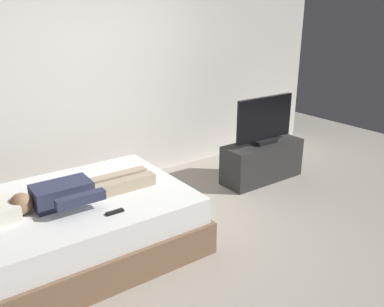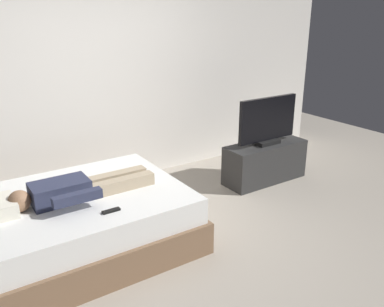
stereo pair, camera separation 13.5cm
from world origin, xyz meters
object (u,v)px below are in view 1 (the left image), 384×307
object	(u,v)px
bed	(76,226)
tv_stand	(262,161)
tv	(264,121)
person	(78,191)
remote	(115,212)

from	to	relation	value
bed	tv_stand	world-z (taller)	bed
tv_stand	tv	distance (m)	0.53
person	remote	xyz separation A→B (m)	(0.15, -0.40, -0.07)
person	tv	world-z (taller)	tv
bed	person	xyz separation A→B (m)	(0.03, -0.05, 0.36)
bed	person	size ratio (longest dim) A/B	1.61
bed	tv	xyz separation A→B (m)	(2.56, 0.23, 0.52)
remote	tv	xyz separation A→B (m)	(2.38, 0.69, 0.24)
bed	tv_stand	bearing A→B (deg)	5.21
tv_stand	remote	bearing A→B (deg)	-163.78
tv	bed	bearing A→B (deg)	-174.79
bed	tv	bearing A→B (deg)	5.21
bed	remote	xyz separation A→B (m)	(0.18, -0.46, 0.29)
bed	remote	world-z (taller)	remote
tv	person	bearing A→B (deg)	-173.53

